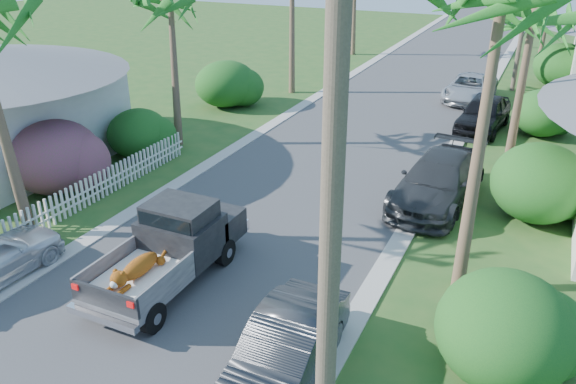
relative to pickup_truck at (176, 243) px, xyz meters
The scene contains 21 objects.
ground 3.46m from the pickup_truck, 77.76° to the right, with size 120.00×120.00×0.00m, color #24501E.
road 21.80m from the pickup_truck, 88.15° to the left, with size 8.00×100.00×0.02m, color #38383A.
curb_left 22.08m from the pickup_truck, 99.39° to the left, with size 0.60×100.00×0.06m, color #A5A39E.
curb_right 22.35m from the pickup_truck, 77.06° to the left, with size 0.60×100.00×0.06m, color #A5A39E.
pickup_truck is the anchor object (origin of this frame).
parked_car_rn 4.88m from the pickup_truck, 27.92° to the right, with size 1.49×4.28×1.41m, color #27282B.
parked_car_rm 9.28m from the pickup_truck, 54.42° to the left, with size 2.26×5.56×1.61m, color #292B2E.
parked_car_rf 17.34m from the pickup_truck, 70.80° to the left, with size 1.87×4.65×1.58m, color black.
parked_car_rd 21.88m from the pickup_truck, 78.66° to the left, with size 2.29×4.96×1.38m, color #ADAFB4.
palm_r_b 14.70m from the pickup_truck, 58.17° to the left, with size 4.40×4.40×7.20m.
shrub_l_b 7.62m from the pickup_truck, 158.72° to the left, with size 3.00×3.30×2.60m, color #BC1A70.
shrub_l_c 9.52m from the pickup_truck, 134.72° to the left, with size 2.40×2.64×2.00m, color #134519.
shrub_l_d 16.47m from the pickup_truck, 116.30° to the left, with size 3.20×3.52×2.40m, color #134519.
shrub_r_a 8.31m from the pickup_truck, ahead, with size 2.80×3.08×2.30m, color #134519.
shrub_r_b 11.52m from the pickup_truck, 42.41° to the left, with size 3.00×3.30×2.50m, color #134519.
shrub_r_c 18.66m from the pickup_truck, 63.93° to the left, with size 2.60×2.86×2.10m, color #134519.
shrub_r_d 28.15m from the pickup_truck, 71.99° to the left, with size 3.20×3.52×2.60m, color #134519.
picket_fence 5.78m from the pickup_truck, 156.85° to the left, with size 0.10×11.00×1.00m, color white.
utility_pole_a 8.94m from the pickup_truck, 39.72° to the right, with size 1.60×0.26×9.00m.
utility_pole_b 12.16m from the pickup_truck, 57.16° to the left, with size 1.60×0.26×9.00m.
utility_pole_c 25.81m from the pickup_truck, 75.72° to the left, with size 1.60×0.26×9.00m.
Camera 1 is at (7.52, -7.20, 8.50)m, focal length 35.00 mm.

